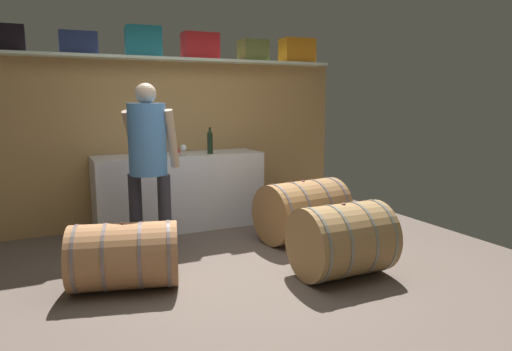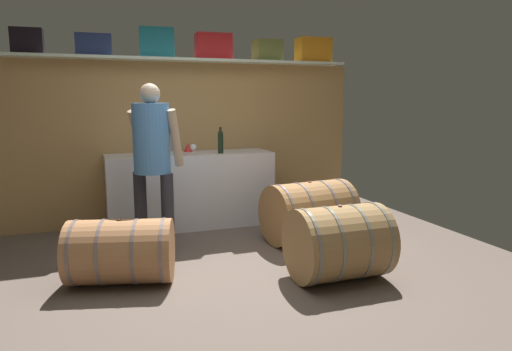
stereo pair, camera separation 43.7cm
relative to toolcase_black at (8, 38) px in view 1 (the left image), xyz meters
The scene contains 17 objects.
ground_plane 3.19m from the toolcase_black, 41.93° to the right, with size 5.74×7.74×0.02m, color #65564D.
back_wall_panel 2.09m from the toolcase_black, ahead, with size 4.54×0.10×2.01m, color tan.
high_shelf_board 1.74m from the toolcase_black, ahead, with size 4.17×0.40×0.03m, color silver.
toolcase_black is the anchor object (origin of this frame).
toolcase_navy 0.68m from the toolcase_black, ahead, with size 0.39×0.25×0.24m, color navy.
toolcase_teal 1.39m from the toolcase_black, ahead, with size 0.39×0.30×0.34m, color #1A7283.
toolcase_red 2.08m from the toolcase_black, ahead, with size 0.43×0.24×0.31m, color red.
toolcase_olive 2.79m from the toolcase_black, ahead, with size 0.34×0.27×0.27m, color olive.
toolcase_orange 3.45m from the toolcase_black, ahead, with size 0.43×0.29×0.32m, color orange.
work_cabinet 2.44m from the toolcase_black, ahead, with size 1.99×0.58×0.91m, color silver.
wine_bottle_dark 2.37m from the toolcase_black, ahead, with size 0.07×0.07×0.32m.
wine_glass 2.12m from the toolcase_black, 13.38° to the right, with size 0.07×0.07×0.13m.
red_funnel 2.12m from the toolcase_black, ahead, with size 0.11×0.11×0.11m, color red.
wine_barrel_near 3.58m from the toolcase_black, 24.34° to the right, with size 1.00×0.77×0.67m.
wine_barrel_far 2.71m from the toolcase_black, 66.56° to the right, with size 0.98×0.75×0.57m.
wine_barrel_flank 3.93m from the toolcase_black, 42.33° to the right, with size 0.81×0.66×0.66m.
winemaker_pouring 1.95m from the toolcase_black, 43.41° to the right, with size 0.56×0.54×1.71m.
Camera 1 is at (-1.56, -3.41, 1.56)m, focal length 32.36 mm.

